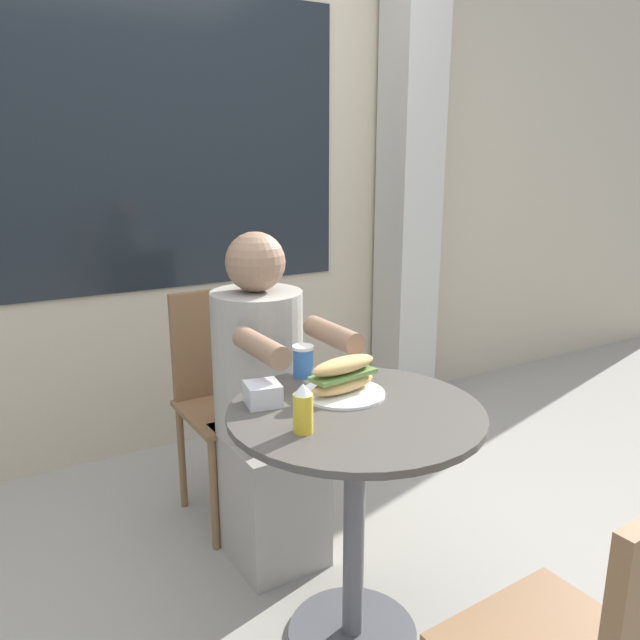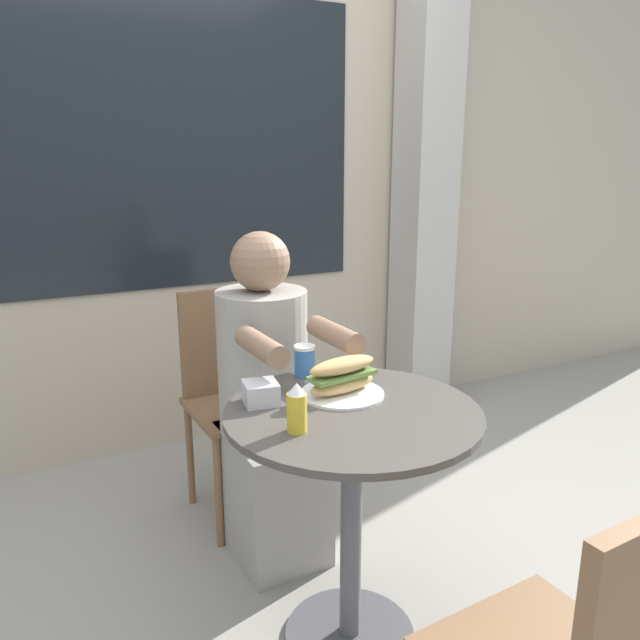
{
  "view_description": "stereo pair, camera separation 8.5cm",
  "coord_description": "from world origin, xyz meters",
  "px_view_note": "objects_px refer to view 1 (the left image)",
  "views": [
    {
      "loc": [
        -0.85,
        -1.28,
        1.37
      ],
      "look_at": [
        0.0,
        0.19,
        0.92
      ],
      "focal_mm": 35.0,
      "sensor_mm": 36.0,
      "label": 1
    },
    {
      "loc": [
        -0.77,
        -1.32,
        1.37
      ],
      "look_at": [
        0.0,
        0.19,
        0.92
      ],
      "focal_mm": 35.0,
      "sensor_mm": 36.0,
      "label": 2
    }
  ],
  "objects_px": {
    "condiment_bottle": "(303,409)",
    "seated_diner": "(264,419)",
    "cafe_table": "(355,475)",
    "diner_chair": "(225,382)",
    "drink_cup": "(304,361)",
    "sandwich_on_plate": "(343,379)"
  },
  "relations": [
    {
      "from": "cafe_table",
      "to": "diner_chair",
      "type": "relative_size",
      "value": 0.82
    },
    {
      "from": "seated_diner",
      "to": "condiment_bottle",
      "type": "relative_size",
      "value": 9.04
    },
    {
      "from": "condiment_bottle",
      "to": "seated_diner",
      "type": "bearing_deg",
      "value": 74.99
    },
    {
      "from": "seated_diner",
      "to": "condiment_bottle",
      "type": "distance_m",
      "value": 0.65
    },
    {
      "from": "sandwich_on_plate",
      "to": "drink_cup",
      "type": "relative_size",
      "value": 2.46
    },
    {
      "from": "cafe_table",
      "to": "seated_diner",
      "type": "xyz_separation_m",
      "value": [
        -0.04,
        0.51,
        -0.03
      ]
    },
    {
      "from": "diner_chair",
      "to": "drink_cup",
      "type": "distance_m",
      "value": 0.62
    },
    {
      "from": "cafe_table",
      "to": "seated_diner",
      "type": "height_order",
      "value": "seated_diner"
    },
    {
      "from": "drink_cup",
      "to": "condiment_bottle",
      "type": "xyz_separation_m",
      "value": [
        -0.19,
        -0.35,
        0.01
      ]
    },
    {
      "from": "cafe_table",
      "to": "sandwich_on_plate",
      "type": "bearing_deg",
      "value": 76.34
    },
    {
      "from": "seated_diner",
      "to": "condiment_bottle",
      "type": "height_order",
      "value": "seated_diner"
    },
    {
      "from": "cafe_table",
      "to": "sandwich_on_plate",
      "type": "xyz_separation_m",
      "value": [
        0.03,
        0.1,
        0.24
      ]
    },
    {
      "from": "cafe_table",
      "to": "drink_cup",
      "type": "bearing_deg",
      "value": 89.67
    },
    {
      "from": "condiment_bottle",
      "to": "drink_cup",
      "type": "bearing_deg",
      "value": 61.42
    },
    {
      "from": "seated_diner",
      "to": "sandwich_on_plate",
      "type": "distance_m",
      "value": 0.49
    },
    {
      "from": "seated_diner",
      "to": "sandwich_on_plate",
      "type": "xyz_separation_m",
      "value": [
        0.06,
        -0.41,
        0.27
      ]
    },
    {
      "from": "drink_cup",
      "to": "condiment_bottle",
      "type": "relative_size",
      "value": 0.76
    },
    {
      "from": "sandwich_on_plate",
      "to": "condiment_bottle",
      "type": "bearing_deg",
      "value": -143.31
    },
    {
      "from": "cafe_table",
      "to": "drink_cup",
      "type": "xyz_separation_m",
      "value": [
        0.0,
        0.29,
        0.24
      ]
    },
    {
      "from": "seated_diner",
      "to": "condiment_bottle",
      "type": "bearing_deg",
      "value": 73.12
    },
    {
      "from": "diner_chair",
      "to": "seated_diner",
      "type": "height_order",
      "value": "seated_diner"
    },
    {
      "from": "drink_cup",
      "to": "cafe_table",
      "type": "bearing_deg",
      "value": -90.33
    }
  ]
}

